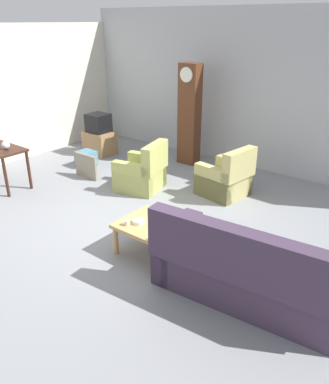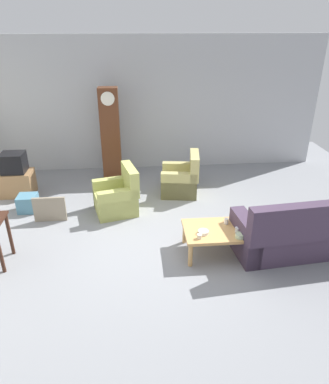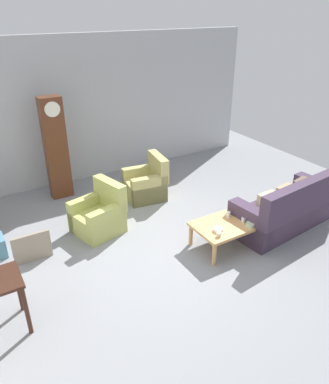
% 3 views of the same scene
% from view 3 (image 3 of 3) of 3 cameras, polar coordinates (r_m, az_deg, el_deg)
% --- Properties ---
extents(ground_plane, '(10.40, 10.40, 0.00)m').
position_cam_3_polar(ground_plane, '(6.39, 0.94, -8.71)').
color(ground_plane, gray).
extents(garage_door_wall, '(8.40, 0.16, 3.20)m').
position_cam_3_polar(garage_door_wall, '(8.72, -11.87, 12.30)').
color(garage_door_wall, '#ADAFB5').
rests_on(garage_door_wall, ground_plane).
extents(couch_floral, '(2.17, 1.08, 1.04)m').
position_cam_3_polar(couch_floral, '(7.16, 18.25, -2.62)').
color(couch_floral, '#423347').
rests_on(couch_floral, ground_plane).
extents(armchair_olive_near, '(0.95, 0.93, 0.92)m').
position_cam_3_polar(armchair_olive_near, '(6.81, -9.98, -3.66)').
color(armchair_olive_near, tan).
rests_on(armchair_olive_near, ground_plane).
extents(armchair_olive_far, '(0.89, 0.86, 0.92)m').
position_cam_3_polar(armchair_olive_far, '(7.88, -2.77, 1.22)').
color(armchair_olive_far, tan).
rests_on(armchair_olive_far, ground_plane).
extents(coffee_table_wood, '(0.96, 0.76, 0.44)m').
position_cam_3_polar(coffee_table_wood, '(6.32, 8.98, -5.46)').
color(coffee_table_wood, tan).
rests_on(coffee_table_wood, ground_plane).
extents(grandfather_clock, '(0.44, 0.30, 2.14)m').
position_cam_3_polar(grandfather_clock, '(7.97, -16.36, 6.43)').
color(grandfather_clock, '#562D19').
rests_on(grandfather_clock, ground_plane).
extents(framed_picture_leaning, '(0.60, 0.05, 0.49)m').
position_cam_3_polar(framed_picture_leaning, '(6.36, -19.69, -8.05)').
color(framed_picture_leaning, gray).
rests_on(framed_picture_leaning, ground_plane).
extents(cup_white_porcelain, '(0.07, 0.07, 0.10)m').
position_cam_3_polar(cup_white_porcelain, '(6.49, 9.79, -3.42)').
color(cup_white_porcelain, white).
rests_on(cup_white_porcelain, coffee_table_wood).
extents(cup_blue_rimmed, '(0.07, 0.07, 0.08)m').
position_cam_3_polar(cup_blue_rimmed, '(6.40, 12.05, -4.21)').
color(cup_blue_rimmed, silver).
rests_on(cup_blue_rimmed, coffee_table_wood).
extents(cup_cream_tall, '(0.08, 0.08, 0.07)m').
position_cam_3_polar(cup_cream_tall, '(5.96, 8.38, -6.48)').
color(cup_cream_tall, beige).
rests_on(cup_cream_tall, coffee_table_wood).
extents(bowl_white_stacked, '(0.16, 0.16, 0.05)m').
position_cam_3_polar(bowl_white_stacked, '(6.10, 8.24, -5.73)').
color(bowl_white_stacked, white).
rests_on(bowl_white_stacked, coffee_table_wood).
extents(bowl_shallow_green, '(0.14, 0.14, 0.07)m').
position_cam_3_polar(bowl_shallow_green, '(6.30, 13.02, -4.93)').
color(bowl_shallow_green, '#B2C69E').
rests_on(bowl_shallow_green, coffee_table_wood).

